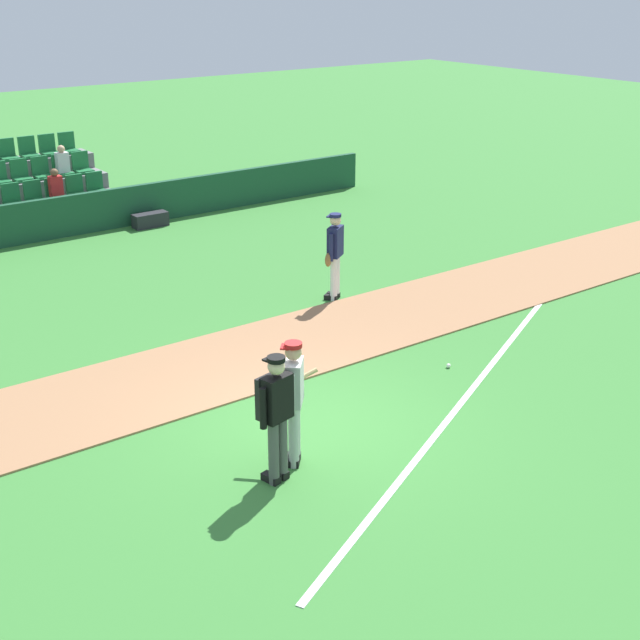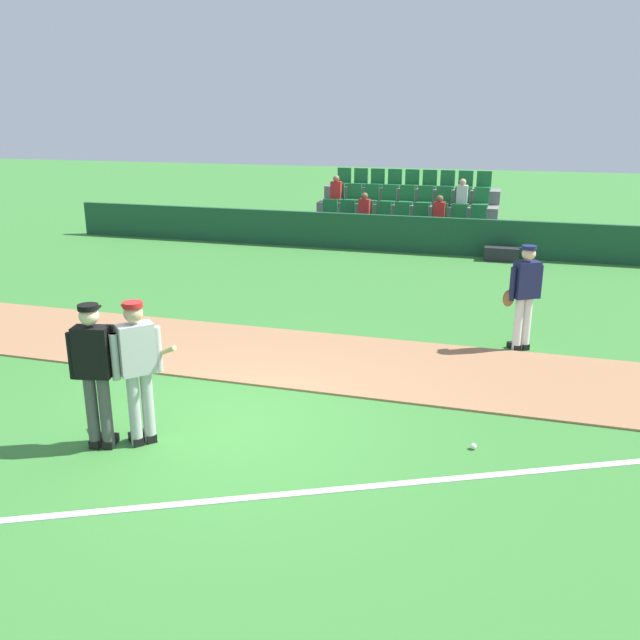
{
  "view_description": "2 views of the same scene",
  "coord_description": "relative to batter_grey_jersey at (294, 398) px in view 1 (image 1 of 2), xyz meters",
  "views": [
    {
      "loc": [
        -6.61,
        -9.2,
        6.16
      ],
      "look_at": [
        0.85,
        0.85,
        1.16
      ],
      "focal_mm": 49.42,
      "sensor_mm": 36.0,
      "label": 1
    },
    {
      "loc": [
        3.32,
        -7.15,
        3.82
      ],
      "look_at": [
        0.85,
        1.21,
        1.1
      ],
      "focal_mm": 37.83,
      "sensor_mm": 36.0,
      "label": 2
    }
  ],
  "objects": [
    {
      "name": "ground_plane",
      "position": [
        0.77,
        0.76,
        -0.97
      ],
      "size": [
        80.0,
        80.0,
        0.0
      ],
      "primitive_type": "plane",
      "color": "#387A33"
    },
    {
      "name": "infield_dirt_path",
      "position": [
        0.77,
        3.27,
        -0.95
      ],
      "size": [
        28.0,
        2.54,
        0.03
      ],
      "primitive_type": "cube",
      "color": "#9E704C",
      "rests_on": "ground"
    },
    {
      "name": "foul_line_chalk",
      "position": [
        3.77,
        0.26,
        -0.96
      ],
      "size": [
        10.81,
        5.4,
        0.01
      ],
      "primitive_type": "cube",
      "rotation": [
        0.0,
        0.0,
        0.46
      ],
      "color": "white",
      "rests_on": "ground"
    },
    {
      "name": "dugout_fence",
      "position": [
        0.77,
        12.2,
        -0.46
      ],
      "size": [
        20.0,
        0.16,
        1.01
      ],
      "primitive_type": "cube",
      "color": "#19472D",
      "rests_on": "ground"
    },
    {
      "name": "stadium_bleachers",
      "position": [
        0.77,
        14.07,
        -0.35
      ],
      "size": [
        5.55,
        2.95,
        2.05
      ],
      "color": "slate",
      "rests_on": "ground"
    },
    {
      "name": "batter_grey_jersey",
      "position": [
        0.0,
        0.0,
        0.0
      ],
      "size": [
        0.75,
        0.68,
        1.76
      ],
      "color": "#B2B2B2",
      "rests_on": "ground"
    },
    {
      "name": "umpire_home_plate",
      "position": [
        -0.42,
        -0.22,
        0.03
      ],
      "size": [
        0.58,
        0.37,
        1.76
      ],
      "color": "#4C4C4C",
      "rests_on": "ground"
    },
    {
      "name": "runner_navy_jersey",
      "position": [
        4.27,
        4.69,
        -0.01
      ],
      "size": [
        0.62,
        0.45,
        1.76
      ],
      "color": "white",
      "rests_on": "ground"
    },
    {
      "name": "baseball",
      "position": [
        3.8,
        0.96,
        -0.93
      ],
      "size": [
        0.07,
        0.07,
        0.07
      ],
      "primitive_type": "sphere",
      "color": "white",
      "rests_on": "ground"
    },
    {
      "name": "equipment_bag",
      "position": [
        3.73,
        11.75,
        -0.79
      ],
      "size": [
        0.9,
        0.36,
        0.36
      ],
      "primitive_type": "cube",
      "color": "#232328",
      "rests_on": "ground"
    }
  ]
}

